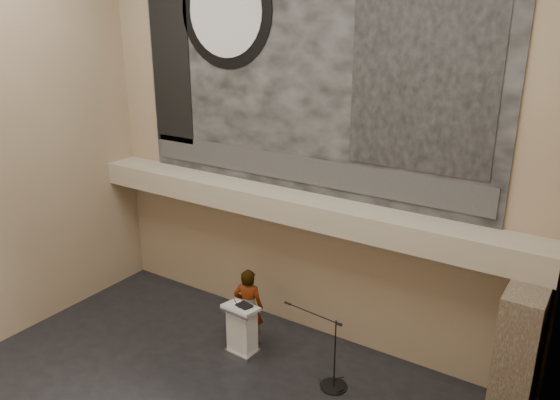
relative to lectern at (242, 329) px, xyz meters
The scene contains 17 objects.
wall_back 4.05m from the lectern, 75.51° to the left, with size 10.00×0.02×8.50m, color #8E765A.
wall_right 6.98m from the lectern, 24.00° to the right, with size 0.02×8.00×8.50m, color #8E765A.
soffit 2.71m from the lectern, 70.96° to the left, with size 10.00×0.80×0.50m, color gray.
sprinkler_left 2.68m from the lectern, 136.18° to the left, with size 0.04×0.04×0.06m, color #B2893D.
sprinkler_right 3.34m from the lectern, 26.27° to the left, with size 0.04×0.04×0.06m, color #B2893D.
banner 5.39m from the lectern, 75.24° to the left, with size 8.00×0.05×5.00m, color black.
banner_text_strip 3.47m from the lectern, 74.87° to the left, with size 7.76×0.02×0.55m, color #2E2E2E.
banner_clock_rim 6.48m from the lectern, 132.40° to the left, with size 2.30×2.30×0.02m, color black.
banner_clock_face 6.48m from the lectern, 132.78° to the left, with size 1.84×1.84×0.02m, color silver.
banner_building_print 6.14m from the lectern, 28.41° to the left, with size 2.60×0.02×3.60m, color black.
banner_brick_print 5.89m from the lectern, 153.03° to the left, with size 1.10×0.02×3.20m, color black.
stone_pier 5.18m from the lectern, ahead, with size 0.60×1.40×2.70m, color #433629.
lectern is the anchor object (origin of this frame).
binder 0.57m from the lectern, 11.86° to the left, with size 0.30×0.24×0.04m, color black.
papers 0.56m from the lectern, behind, with size 0.20×0.27×0.01m, color white.
speaker_person 0.47m from the lectern, 103.22° to the left, with size 0.63×0.42×1.74m, color silver.
mic_stand 2.08m from the lectern, ahead, with size 1.42×0.52×1.43m.
Camera 1 is at (5.50, -5.26, 6.70)m, focal length 35.00 mm.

